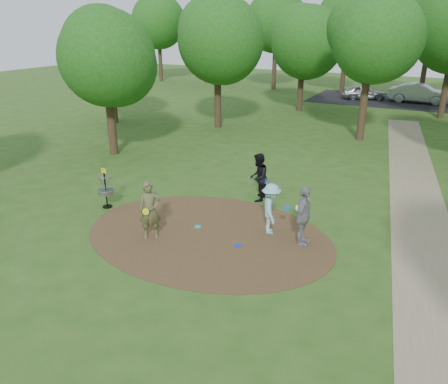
% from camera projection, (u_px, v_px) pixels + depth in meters
% --- Properties ---
extents(ground, '(100.00, 100.00, 0.00)m').
position_uv_depth(ground, '(207.00, 235.00, 14.37)').
color(ground, '#2D5119').
rests_on(ground, ground).
extents(dirt_clearing, '(8.40, 8.40, 0.02)m').
position_uv_depth(dirt_clearing, '(207.00, 235.00, 14.36)').
color(dirt_clearing, '#47301C').
rests_on(dirt_clearing, ground).
extents(footpath, '(7.55, 39.89, 0.01)m').
position_uv_depth(footpath, '(426.00, 252.00, 13.27)').
color(footpath, '#8C7A5B').
rests_on(footpath, ground).
extents(parking_lot, '(14.00, 8.00, 0.01)m').
position_uv_depth(parking_lot, '(393.00, 101.00, 38.38)').
color(parking_lot, black).
rests_on(parking_lot, ground).
extents(player_observer_with_disc, '(0.84, 0.78, 1.92)m').
position_uv_depth(player_observer_with_disc, '(150.00, 210.00, 13.87)').
color(player_observer_with_disc, brown).
rests_on(player_observer_with_disc, ground).
extents(player_throwing_with_disc, '(1.19, 1.27, 1.71)m').
position_uv_depth(player_throwing_with_disc, '(271.00, 209.00, 14.24)').
color(player_throwing_with_disc, '#90D0D7').
rests_on(player_throwing_with_disc, ground).
extents(player_walking_with_disc, '(0.86, 1.03, 1.89)m').
position_uv_depth(player_walking_with_disc, '(258.00, 177.00, 16.83)').
color(player_walking_with_disc, black).
rests_on(player_walking_with_disc, ground).
extents(player_waiting_with_disc, '(0.51, 1.14, 1.93)m').
position_uv_depth(player_waiting_with_disc, '(303.00, 216.00, 13.43)').
color(player_waiting_with_disc, gray).
rests_on(player_waiting_with_disc, ground).
extents(disc_ground_cyan, '(0.22, 0.22, 0.02)m').
position_uv_depth(disc_ground_cyan, '(198.00, 227.00, 14.88)').
color(disc_ground_cyan, '#1AACD3').
rests_on(disc_ground_cyan, dirt_clearing).
extents(disc_ground_blue, '(0.22, 0.22, 0.02)m').
position_uv_depth(disc_ground_blue, '(238.00, 245.00, 13.65)').
color(disc_ground_blue, '#0B32CA').
rests_on(disc_ground_blue, dirt_clearing).
extents(car_left, '(4.00, 2.68, 1.26)m').
position_uv_depth(car_left, '(364.00, 92.00, 38.98)').
color(car_left, '#999DA1').
rests_on(car_left, ground).
extents(car_right, '(4.97, 1.89, 1.62)m').
position_uv_depth(car_right, '(420.00, 93.00, 37.15)').
color(car_right, '#9CA0A3').
rests_on(car_right, ground).
extents(disc_golf_basket, '(0.63, 0.63, 1.54)m').
position_uv_depth(disc_golf_basket, '(105.00, 185.00, 16.20)').
color(disc_golf_basket, black).
rests_on(disc_golf_basket, ground).
extents(tree_ring, '(37.39, 45.48, 9.56)m').
position_uv_depth(tree_ring, '(400.00, 52.00, 19.82)').
color(tree_ring, '#332316').
rests_on(tree_ring, ground).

